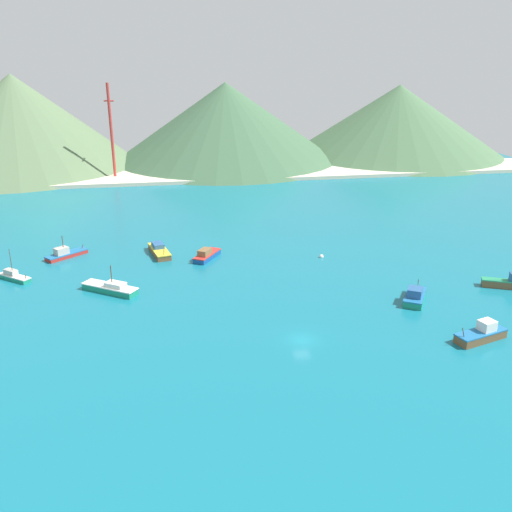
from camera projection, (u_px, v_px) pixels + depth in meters
ground at (265, 270)px, 110.13m from camera, size 260.00×280.00×0.50m
fishing_boat_0 at (111, 288)px, 98.84m from camera, size 10.53×8.46×5.23m
fishing_boat_1 at (482, 334)px, 81.89m from camera, size 8.90×4.99×3.01m
fishing_boat_2 at (511, 283)px, 100.44m from camera, size 9.63×5.68×6.89m
fishing_boat_3 at (415, 296)px, 94.94m from camera, size 6.82×8.27×2.80m
fishing_boat_4 at (14, 276)px, 104.39m from camera, size 6.86×6.05×6.23m
fishing_boat_5 at (159, 251)px, 118.04m from camera, size 5.05×10.22×2.67m
fishing_boat_6 at (65, 254)px, 116.27m from camera, size 8.60×7.84×4.83m
fishing_boat_7 at (207, 255)px, 115.30m from camera, size 6.55×8.24×2.39m
buoy_0 at (321, 257)px, 116.41m from camera, size 0.94×0.94×0.94m
beach_strip at (217, 175)px, 196.33m from camera, size 247.00×23.03×1.20m
hill_west at (17, 122)px, 205.93m from camera, size 90.42×90.42×34.95m
hill_central at (226, 123)px, 220.52m from camera, size 93.17×93.17×31.34m
hill_east at (397, 121)px, 234.26m from camera, size 92.28×92.28×29.78m
radio_tower at (111, 131)px, 186.23m from camera, size 3.25×2.60×32.51m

